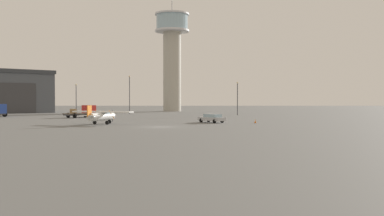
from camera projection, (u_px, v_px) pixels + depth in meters
name	position (u px, v px, depth m)	size (l,w,h in m)	color
ground_plane	(162.00, 127.00, 56.62)	(400.00, 400.00, 0.00)	#60605E
control_tower	(174.00, 51.00, 133.43)	(10.70, 10.70, 34.69)	#B2AD9E
hangar	(2.00, 92.00, 120.84)	(33.14, 32.98, 11.79)	#4C5159
airplane_white	(103.00, 115.00, 62.46)	(9.49, 7.48, 2.84)	white
truck_flatbed_red	(86.00, 111.00, 86.92)	(6.09, 6.45, 2.51)	#38383D
car_silver	(214.00, 118.00, 67.28)	(4.42, 4.60, 1.37)	#B7BABF
light_post_west	(239.00, 95.00, 99.18)	(0.44, 0.44, 7.82)	#38383D
light_post_east	(132.00, 91.00, 108.10)	(0.44, 0.44, 9.83)	#38383D
light_post_north	(78.00, 96.00, 103.57)	(0.44, 0.44, 7.54)	#38383D
traffic_cone_near_left	(257.00, 121.00, 65.90)	(0.36, 0.36, 0.62)	black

